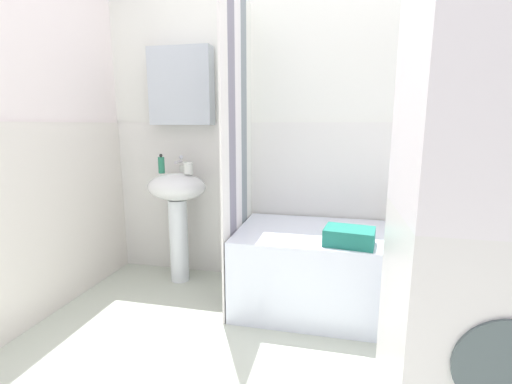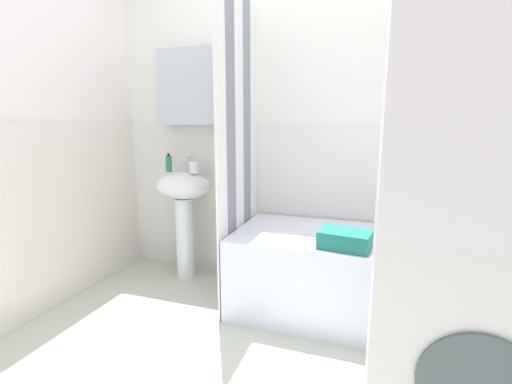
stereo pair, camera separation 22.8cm
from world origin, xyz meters
TOP-DOWN VIEW (x-y plane):
  - wall_back_tiled at (-0.06, 1.26)m, footprint 3.60×0.18m
  - wall_left_tiled at (-1.57, 0.34)m, footprint 0.07×1.81m
  - sink at (-0.95, 1.03)m, footprint 0.44×0.34m
  - faucet at (-0.95, 1.11)m, footprint 0.03×0.12m
  - soap_dispenser at (-1.06, 1.02)m, footprint 0.05×0.05m
  - toothbrush_cup at (-0.85, 1.03)m, footprint 0.07×0.07m
  - bathtub at (0.29, 0.86)m, footprint 1.41×0.71m
  - shower_curtain at (-0.43, 0.86)m, footprint 0.01×0.71m
  - lotion_bottle at (0.89, 1.17)m, footprint 0.05×0.05m
  - conditioner_bottle at (0.77, 1.15)m, footprint 0.07×0.07m
  - body_wash_bottle at (0.68, 1.13)m, footprint 0.05×0.05m
  - towel_folded at (0.28, 0.64)m, footprint 0.30×0.23m
  - washer_dryer_stack at (0.71, 0.03)m, footprint 0.58×0.61m

SIDE VIEW (x-z plane):
  - bathtub at x=0.29m, z-range 0.00..0.51m
  - towel_folded at x=0.28m, z-range 0.51..0.61m
  - conditioner_bottle at x=0.77m, z-range 0.51..0.67m
  - lotion_bottle at x=0.89m, z-range 0.51..0.70m
  - sink at x=-0.95m, z-range 0.19..1.03m
  - body_wash_bottle at x=0.68m, z-range 0.51..0.72m
  - washer_dryer_stack at x=0.71m, z-range 0.00..1.72m
  - toothbrush_cup at x=-0.85m, z-range 0.83..0.92m
  - faucet at x=-0.95m, z-range 0.83..0.95m
  - soap_dispenser at x=-1.06m, z-range 0.82..0.97m
  - shower_curtain at x=-0.43m, z-range 0.00..2.00m
  - wall_left_tiled at x=-1.57m, z-range -0.08..2.32m
  - wall_back_tiled at x=-0.06m, z-range -0.06..2.34m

